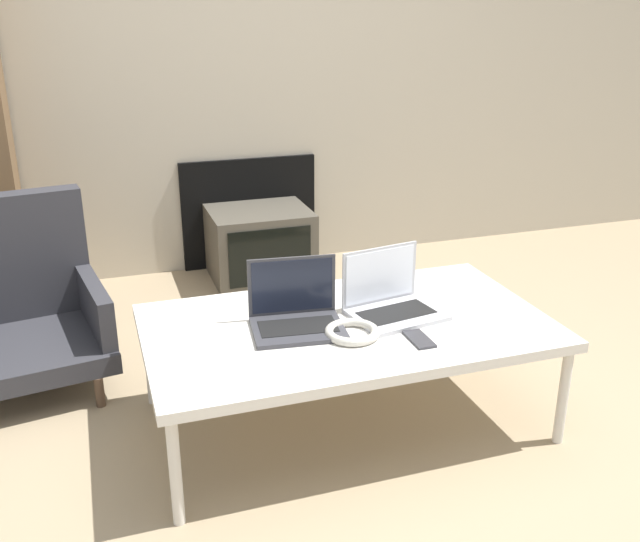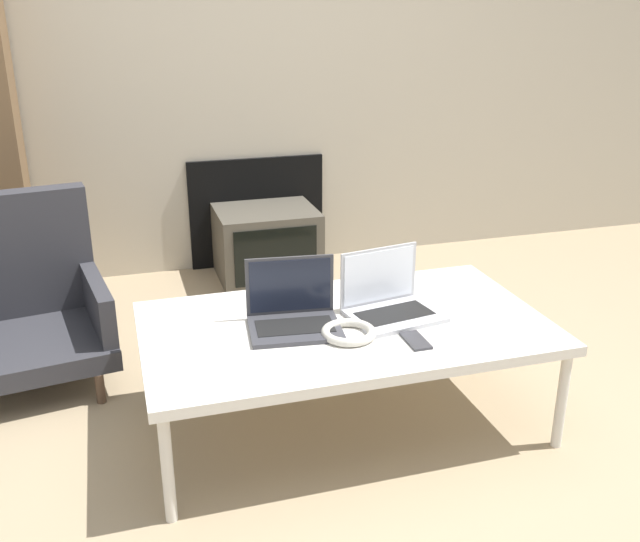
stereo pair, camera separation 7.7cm
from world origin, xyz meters
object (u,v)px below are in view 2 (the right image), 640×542
object	(u,v)px
laptop_left	(293,313)
headphones	(349,332)
tv	(267,243)
armchair	(22,300)
laptop_right	(389,301)
phone	(416,341)

from	to	relation	value
laptop_left	headphones	bearing A→B (deg)	-34.62
tv	armchair	distance (m)	1.41
laptop_left	armchair	distance (m)	1.19
headphones	armchair	world-z (taller)	armchair
laptop_right	armchair	size ratio (longest dim) A/B	0.47
laptop_left	phone	size ratio (longest dim) A/B	2.51
armchair	phone	bearing A→B (deg)	-45.17
tv	headphones	bearing A→B (deg)	-92.81
headphones	tv	xyz separation A→B (m)	(0.08, 1.62, -0.22)
headphones	phone	world-z (taller)	headphones
laptop_right	tv	world-z (taller)	laptop_right
laptop_left	armchair	world-z (taller)	armchair
laptop_right	headphones	bearing A→B (deg)	-154.95
laptop_left	armchair	bearing A→B (deg)	149.57
laptop_right	phone	bearing A→B (deg)	-99.09
armchair	headphones	bearing A→B (deg)	-46.65
laptop_left	armchair	size ratio (longest dim) A/B	0.46
tv	armchair	size ratio (longest dim) A/B	0.74
laptop_left	armchair	xyz separation A→B (m)	(-0.94, 0.71, -0.13)
headphones	armchair	distance (m)	1.39
laptop_left	phone	xyz separation A→B (m)	(0.35, -0.24, -0.04)
laptop_left	headphones	distance (m)	0.21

